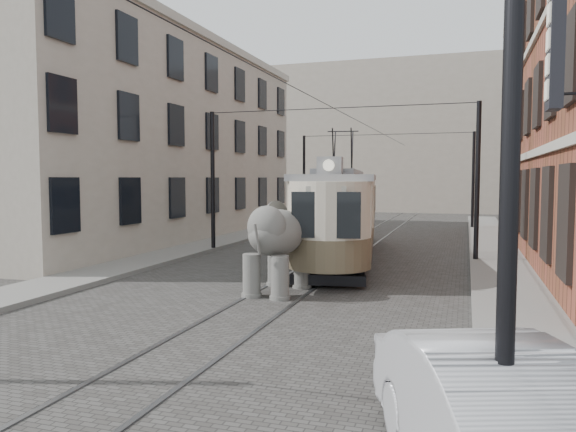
% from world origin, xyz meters
% --- Properties ---
extents(ground, '(120.00, 120.00, 0.00)m').
position_xyz_m(ground, '(0.00, 0.00, 0.00)').
color(ground, '#44423F').
extents(tram_rails, '(1.54, 80.00, 0.02)m').
position_xyz_m(tram_rails, '(0.00, 0.00, 0.01)').
color(tram_rails, slate).
rests_on(tram_rails, ground).
extents(sidewalk_right, '(2.00, 60.00, 0.15)m').
position_xyz_m(sidewalk_right, '(6.00, 0.00, 0.07)').
color(sidewalk_right, slate).
rests_on(sidewalk_right, ground).
extents(sidewalk_left, '(2.00, 60.00, 0.15)m').
position_xyz_m(sidewalk_left, '(-6.50, 0.00, 0.07)').
color(sidewalk_left, slate).
rests_on(sidewalk_left, ground).
extents(stucco_building, '(7.00, 24.00, 10.00)m').
position_xyz_m(stucco_building, '(-11.00, 10.00, 5.00)').
color(stucco_building, '#A19585').
rests_on(stucco_building, ground).
extents(distant_block, '(28.00, 10.00, 14.00)m').
position_xyz_m(distant_block, '(0.00, 40.00, 7.00)').
color(distant_block, '#A19585').
rests_on(distant_block, ground).
extents(catenary, '(11.00, 30.20, 6.00)m').
position_xyz_m(catenary, '(-0.20, 5.00, 3.00)').
color(catenary, black).
rests_on(catenary, ground).
extents(tram, '(4.51, 12.99, 5.05)m').
position_xyz_m(tram, '(0.15, 5.80, 2.53)').
color(tram, beige).
rests_on(tram, ground).
extents(elephant, '(2.60, 4.35, 2.57)m').
position_xyz_m(elephant, '(-0.13, -1.24, 1.28)').
color(elephant, '#605E59').
rests_on(elephant, ground).
extents(parked_car, '(3.17, 4.77, 1.48)m').
position_xyz_m(parked_car, '(5.21, -9.91, 0.74)').
color(parked_car, '#B0B0B5').
rests_on(parked_car, ground).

